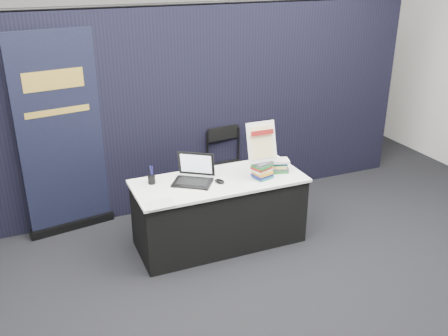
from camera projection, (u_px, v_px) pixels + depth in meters
floor at (240, 268)px, 5.03m from camera, size 8.00×8.00×0.00m
wall_back at (134, 37)px, 7.73m from camera, size 8.00×0.02×3.50m
drape_partition at (185, 112)px, 5.91m from camera, size 6.00×0.08×2.40m
display_table at (219, 211)px, 5.35m from camera, size 1.80×0.75×0.75m
laptop at (191, 176)px, 5.13m from camera, size 0.47×0.50×0.29m
mouse at (220, 181)px, 5.12m from camera, size 0.12×0.14×0.04m
brochure_left at (164, 195)px, 4.86m from camera, size 0.27×0.20×0.00m
brochure_mid at (160, 204)px, 4.69m from camera, size 0.28×0.20×0.00m
brochure_right at (186, 192)px, 4.94m from camera, size 0.34×0.25×0.00m
pen_cup at (152, 179)px, 5.10m from camera, size 0.10×0.10×0.10m
book_stack_tall at (262, 170)px, 5.21m from camera, size 0.22×0.20×0.18m
book_stack_short at (278, 165)px, 5.38m from camera, size 0.23×0.20×0.14m
info_sign at (262, 143)px, 5.12m from camera, size 0.32×0.15×0.43m
pullup_banner at (63, 147)px, 5.39m from camera, size 0.95×0.25×2.24m
stacking_chair at (229, 164)px, 6.13m from camera, size 0.48×0.49×0.98m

